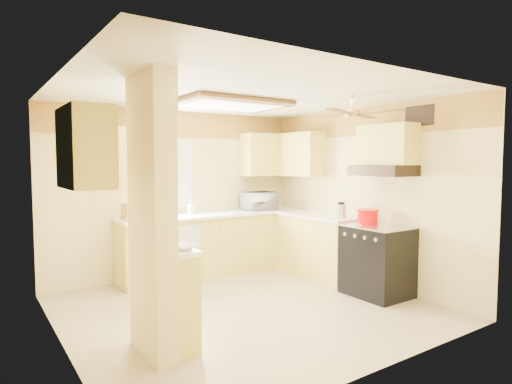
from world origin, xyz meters
TOP-DOWN VIEW (x-y plane):
  - floor at (0.00, 0.00)m, footprint 4.00×4.00m
  - ceiling at (0.00, 0.00)m, footprint 4.00×4.00m
  - wall_back at (0.00, 1.90)m, footprint 4.00×0.00m
  - wall_front at (0.00, -1.90)m, footprint 4.00×0.00m
  - wall_left at (-2.00, 0.00)m, footprint 0.00×3.80m
  - wall_right at (2.00, 0.00)m, footprint 0.00×3.80m
  - wallpaper_border at (0.00, 1.88)m, footprint 4.00×0.02m
  - partition_column at (-1.35, -0.55)m, footprint 0.20×0.70m
  - partition_ledge at (-1.13, -0.55)m, footprint 0.25×0.55m
  - ledge_top at (-1.13, -0.55)m, footprint 0.28×0.58m
  - lower_cabinets_back at (0.50, 1.60)m, footprint 3.00×0.60m
  - lower_cabinets_right at (1.70, 0.60)m, footprint 0.60×1.40m
  - countertop_back at (0.50, 1.59)m, footprint 3.04×0.64m
  - countertop_right at (1.69, 0.60)m, footprint 0.64×1.44m
  - dishwasher_panel at (-0.25, 1.29)m, footprint 0.58×0.02m
  - window at (-0.25, 1.89)m, footprint 0.92×0.02m
  - upper_cab_back_left at (-0.85, 1.72)m, footprint 0.60×0.35m
  - upper_cab_back_right at (1.55, 1.72)m, footprint 0.90×0.35m
  - upper_cab_right at (1.82, 1.25)m, footprint 0.35×1.00m
  - upper_cab_left_wall at (-1.82, -0.25)m, footprint 0.35×0.75m
  - upper_cab_over_stove at (1.82, -0.55)m, footprint 0.35×0.76m
  - stove at (1.67, -0.55)m, footprint 0.68×0.77m
  - range_hood at (1.74, -0.55)m, footprint 0.50×0.76m
  - poster_menu at (-1.24, -0.55)m, footprint 0.02×0.42m
  - poster_nashville at (-1.24, -0.55)m, footprint 0.02×0.42m
  - ceiling_light_panel at (0.10, 0.50)m, footprint 1.35×0.95m
  - ceiling_fan at (1.00, -0.70)m, footprint 1.15×1.15m
  - vent_grate at (1.98, -0.90)m, footprint 0.02×0.40m
  - microwave at (1.30, 1.60)m, footprint 0.54×0.37m
  - bowl at (-1.09, -0.68)m, footprint 0.24×0.24m
  - dutch_oven at (1.69, -0.36)m, footprint 0.29×0.29m
  - kettle at (1.66, 0.10)m, footprint 0.15×0.15m
  - dish_rack at (-0.75, 1.63)m, footprint 0.42×0.32m
  - utensil_crock at (0.13, 1.73)m, footprint 0.11×0.11m

SIDE VIEW (x-z plane):
  - floor at x=0.00m, z-range 0.00..0.00m
  - dishwasher_panel at x=-0.25m, z-range 0.03..0.83m
  - partition_ledge at x=-1.13m, z-range 0.00..0.90m
  - lower_cabinets_back at x=0.50m, z-range 0.00..0.90m
  - lower_cabinets_right at x=1.70m, z-range 0.00..0.90m
  - stove at x=1.67m, z-range 0.00..0.92m
  - ledge_top at x=-1.13m, z-range 0.90..0.94m
  - countertop_back at x=0.50m, z-range 0.90..0.94m
  - countertop_right at x=1.69m, z-range 0.90..0.94m
  - bowl at x=-1.09m, z-range 0.94..0.99m
  - dutch_oven at x=1.69m, z-range 0.92..1.11m
  - utensil_crock at x=0.13m, z-range 0.90..1.12m
  - dish_rack at x=-0.75m, z-range 0.91..1.14m
  - kettle at x=1.66m, z-range 0.93..1.16m
  - microwave at x=1.30m, z-range 0.94..1.23m
  - poster_nashville at x=-1.24m, z-range 0.92..1.48m
  - wall_back at x=0.00m, z-range -0.75..3.25m
  - wall_front at x=0.00m, z-range -0.75..3.25m
  - wall_left at x=-2.00m, z-range -0.65..3.15m
  - wall_right at x=2.00m, z-range -0.65..3.15m
  - partition_column at x=-1.35m, z-range 0.00..2.50m
  - window at x=-0.25m, z-range 1.04..2.06m
  - range_hood at x=1.74m, z-range 1.55..1.69m
  - upper_cab_back_left at x=-0.85m, z-range 1.50..2.20m
  - upper_cab_back_right at x=1.55m, z-range 1.50..2.20m
  - upper_cab_right at x=1.82m, z-range 1.50..2.20m
  - upper_cab_left_wall at x=-1.82m, z-range 1.50..2.20m
  - poster_menu at x=-1.24m, z-range 1.57..2.14m
  - upper_cab_over_stove at x=1.82m, z-range 1.69..2.21m
  - ceiling_fan at x=1.00m, z-range 2.16..2.42m
  - wallpaper_border at x=0.00m, z-range 2.10..2.50m
  - vent_grate at x=1.98m, z-range 2.17..2.42m
  - ceiling_light_panel at x=0.10m, z-range 2.42..2.49m
  - ceiling at x=0.00m, z-range 2.50..2.50m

